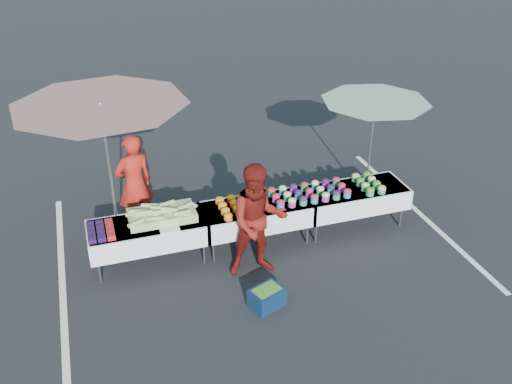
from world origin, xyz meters
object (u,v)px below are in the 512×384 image
object	(u,v)px
umbrella_left	(102,118)
storage_bin	(267,297)
vendor	(135,184)
customer	(258,221)
table_center	(256,214)
table_left	(148,232)
umbrella_right	(375,110)
table_right	(354,197)

from	to	relation	value
umbrella_left	storage_bin	distance (m)	3.56
vendor	customer	world-z (taller)	customer
customer	table_center	bearing A→B (deg)	80.44
table_left	customer	size ratio (longest dim) A/B	1.00
table_left	umbrella_left	size ratio (longest dim) A/B	0.57
table_left	vendor	distance (m)	1.13
umbrella_right	storage_bin	world-z (taller)	umbrella_right
umbrella_left	umbrella_right	distance (m)	4.79
customer	umbrella_left	size ratio (longest dim) A/B	0.58
umbrella_right	vendor	bearing A→B (deg)	176.24
table_right	vendor	bearing A→B (deg)	163.38
table_center	vendor	size ratio (longest dim) A/B	1.03
table_right	umbrella_right	xyz separation A→B (m)	(0.70, 0.80, 1.25)
vendor	umbrella_right	distance (m)	4.44
table_left	umbrella_right	distance (m)	4.55
table_center	umbrella_left	bearing A→B (deg)	169.85
table_center	customer	size ratio (longest dim) A/B	1.00
table_left	umbrella_right	bearing A→B (deg)	10.54
table_center	storage_bin	bearing A→B (deg)	-102.58
table_center	vendor	xyz separation A→B (m)	(-1.83, 1.08, 0.32)
table_left	table_center	distance (m)	1.80
table_center	table_right	size ratio (longest dim) A/B	1.00
customer	umbrella_left	bearing A→B (deg)	156.40
vendor	storage_bin	xyz separation A→B (m)	(1.48, -2.68, -0.74)
customer	table_right	bearing A→B (deg)	26.46
table_left	table_right	bearing A→B (deg)	0.00
table_right	vendor	size ratio (longest dim) A/B	1.03
umbrella_left	customer	bearing A→B (deg)	-29.58
table_left	storage_bin	world-z (taller)	table_left
vendor	customer	xyz separation A→B (m)	(1.63, -1.83, 0.03)
table_right	storage_bin	distance (m)	2.72
table_center	storage_bin	xyz separation A→B (m)	(-0.36, -1.60, -0.42)
table_center	vendor	bearing A→B (deg)	149.40
vendor	storage_bin	size ratio (longest dim) A/B	3.18
vendor	customer	distance (m)	2.45
table_right	vendor	distance (m)	3.81
umbrella_right	storage_bin	xyz separation A→B (m)	(-2.86, -2.40, -1.67)
vendor	umbrella_left	bearing A→B (deg)	43.74
customer	storage_bin	distance (m)	1.16
umbrella_right	umbrella_left	bearing A→B (deg)	-175.17
table_left	umbrella_left	distance (m)	1.93
customer	storage_bin	world-z (taller)	customer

